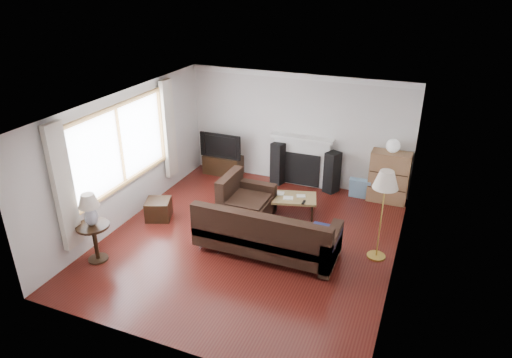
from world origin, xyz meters
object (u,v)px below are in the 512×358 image
at_px(tv_stand, 223,165).
at_px(side_table, 96,242).
at_px(coffee_table, 289,206).
at_px(floor_lamp, 381,216).
at_px(bookshelf, 389,177).
at_px(sectional_sofa, 267,231).

xyz_separation_m(tv_stand, side_table, (-0.41, -4.01, 0.11)).
distance_m(coffee_table, floor_lamp, 2.11).
bearing_deg(bookshelf, coffee_table, -141.49).
xyz_separation_m(coffee_table, floor_lamp, (1.84, -0.82, 0.60)).
relative_size(bookshelf, side_table, 1.62).
height_order(floor_lamp, side_table, floor_lamp).
xyz_separation_m(coffee_table, side_table, (-2.51, -2.68, 0.13)).
height_order(sectional_sofa, coffee_table, sectional_sofa).
relative_size(sectional_sofa, floor_lamp, 1.64).
bearing_deg(tv_stand, side_table, -95.88).
distance_m(bookshelf, floor_lamp, 2.21).
bearing_deg(bookshelf, tv_stand, -179.55).
bearing_deg(bookshelf, sectional_sofa, -121.10).
distance_m(tv_stand, coffee_table, 2.48).
relative_size(bookshelf, coffee_table, 1.04).
bearing_deg(sectional_sofa, side_table, -153.29).
distance_m(sectional_sofa, side_table, 2.87).
relative_size(tv_stand, sectional_sofa, 0.35).
bearing_deg(tv_stand, coffee_table, -32.54).
height_order(bookshelf, floor_lamp, floor_lamp).
bearing_deg(coffee_table, tv_stand, 131.85).
relative_size(sectional_sofa, coffee_table, 2.50).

